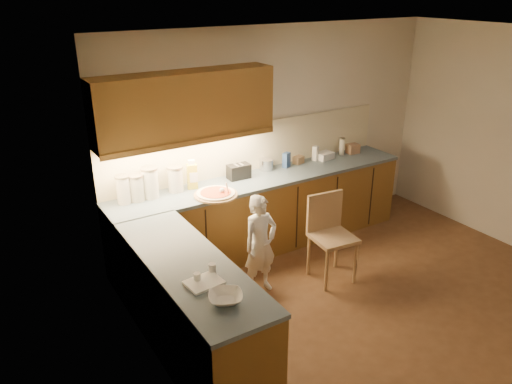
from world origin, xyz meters
TOP-DOWN VIEW (x-y plane):
  - room at (0.00, 0.00)m, footprint 4.54×4.50m
  - l_counter at (-0.92, 1.25)m, footprint 3.77×2.62m
  - backsplash at (-0.38, 1.99)m, footprint 3.75×0.02m
  - upper_cabinets at (-1.27, 1.82)m, footprint 1.95×0.36m
  - pizza_on_board at (-1.12, 1.50)m, footprint 0.47×0.47m
  - child at (-0.92, 0.92)m, footprint 0.41×0.29m
  - wooden_chair at (-0.13, 0.77)m, footprint 0.48×0.48m
  - mixing_bowl at (-1.95, -0.24)m, footprint 0.32×0.32m
  - canister_a at (-2.01, 1.83)m, footprint 0.15×0.15m
  - canister_b at (-1.87, 1.82)m, footprint 0.16×0.16m
  - canister_c at (-1.72, 1.83)m, footprint 0.18×0.18m
  - canister_d at (-1.43, 1.85)m, footprint 0.18×0.18m
  - oil_jug at (-1.24, 1.83)m, footprint 0.13×0.11m
  - toaster at (-0.65, 1.82)m, footprint 0.26×0.16m
  - steel_pot at (-0.23, 1.89)m, footprint 0.18×0.18m
  - blue_box at (0.04, 1.84)m, footprint 0.11×0.10m
  - card_box_a at (0.25, 1.87)m, footprint 0.15×0.13m
  - white_bottle at (0.50, 1.85)m, footprint 0.08×0.08m
  - flat_pack at (0.64, 1.83)m, footprint 0.24×0.19m
  - tall_jar at (0.93, 1.85)m, footprint 0.07×0.07m
  - card_box_b at (1.11, 1.82)m, footprint 0.17×0.13m
  - dough_cloth at (-1.98, 0.05)m, footprint 0.29×0.23m
  - spice_jar_a at (-2.01, 0.10)m, footprint 0.07×0.07m
  - spice_jar_b at (-1.86, 0.15)m, footprint 0.06×0.06m

SIDE VIEW (x-z plane):
  - l_counter at x=-0.92m, z-range 0.00..0.92m
  - child at x=-0.92m, z-range 0.00..1.08m
  - wooden_chair at x=-0.13m, z-range 0.08..1.03m
  - dough_cloth at x=-1.98m, z-range 0.92..0.94m
  - pizza_on_board at x=-1.12m, z-range 0.85..1.04m
  - mixing_bowl at x=-1.95m, z-range 0.92..0.98m
  - spice_jar_a at x=-2.01m, z-range 0.92..0.99m
  - spice_jar_b at x=-1.86m, z-range 0.92..1.00m
  - flat_pack at x=0.64m, z-range 0.92..1.01m
  - card_box_a at x=0.25m, z-range 0.92..1.01m
  - card_box_b at x=1.11m, z-range 0.92..1.04m
  - steel_pot at x=-0.23m, z-range 0.92..1.06m
  - toaster at x=-0.65m, z-range 0.92..1.09m
  - blue_box at x=0.04m, z-range 0.92..1.11m
  - white_bottle at x=0.50m, z-range 0.92..1.11m
  - tall_jar at x=0.93m, z-range 0.92..1.15m
  - canister_d at x=-1.43m, z-range 0.92..1.21m
  - canister_b at x=-1.87m, z-range 0.92..1.21m
  - oil_jug at x=-1.24m, z-range 0.91..1.24m
  - canister_a at x=-2.01m, z-range 0.92..1.22m
  - canister_c at x=-1.72m, z-range 0.92..1.26m
  - backsplash at x=-0.38m, z-range 0.92..1.50m
  - room at x=0.00m, z-range 0.37..2.99m
  - upper_cabinets at x=-1.27m, z-range 1.48..2.21m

